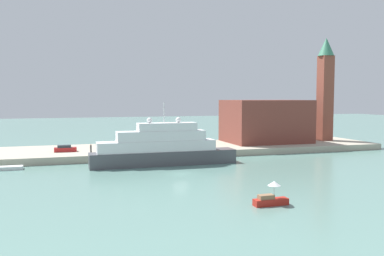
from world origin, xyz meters
name	(u,v)px	position (x,y,z in m)	size (l,w,h in m)	color
ground	(181,174)	(0.00, 0.00, 0.00)	(400.00, 400.00, 0.00)	slate
quay_dock	(149,150)	(0.00, 26.22, 0.71)	(110.00, 20.43, 1.43)	#ADA38E
large_yacht	(162,148)	(-0.80, 9.88, 3.14)	(27.44, 4.12, 11.72)	#4C4C51
small_motorboat	(271,198)	(4.80, -21.83, 0.92)	(4.18, 1.51, 2.84)	#B22319
work_barge	(7,168)	(-27.80, 12.91, 0.31)	(5.16, 1.87, 0.63)	silver
harbor_building	(266,121)	(30.18, 28.22, 6.70)	(19.63, 14.58, 10.54)	brown
bell_tower	(325,85)	(46.72, 27.19, 15.87)	(4.11, 4.11, 26.52)	brown
parked_car	(65,149)	(-18.07, 23.71, 2.03)	(4.45, 1.68, 1.38)	#B21E1E
person_figure	(91,149)	(-13.11, 20.23, 2.26)	(0.36, 0.36, 1.78)	#4C4C4C
mooring_bollard	(176,150)	(3.92, 17.54, 1.74)	(0.55, 0.55, 0.63)	black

